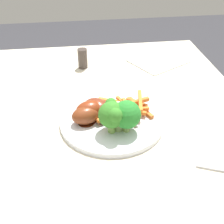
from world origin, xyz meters
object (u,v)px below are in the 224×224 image
at_px(broccoli_floret_front, 112,114).
at_px(chicken_drumstick_near, 88,115).
at_px(pepper_shaker, 83,58).
at_px(broccoli_floret_middle, 126,114).
at_px(carrot_fries_pile, 128,107).
at_px(broccoli_floret_back, 118,115).
at_px(dining_table, 115,157).
at_px(chicken_drumstick_extra, 92,109).
at_px(chicken_drumstick_far, 98,109).
at_px(dinner_plate, 112,121).

xyz_separation_m(broccoli_floret_front, chicken_drumstick_near, (0.04, 0.05, -0.03)).
relative_size(broccoli_floret_front, pepper_shaker, 1.21).
xyz_separation_m(broccoli_floret_middle, carrot_fries_pile, (0.07, -0.02, -0.03)).
xyz_separation_m(broccoli_floret_middle, broccoli_floret_back, (0.00, 0.02, -0.01)).
height_order(dining_table, pepper_shaker, pepper_shaker).
bearing_deg(dining_table, carrot_fries_pile, -60.95).
distance_m(carrot_fries_pile, chicken_drumstick_extra, 0.09).
bearing_deg(chicken_drumstick_extra, broccoli_floret_middle, -130.69).
distance_m(broccoli_floret_middle, chicken_drumstick_extra, 0.09).
bearing_deg(broccoli_floret_front, carrot_fries_pile, -33.01).
height_order(broccoli_floret_middle, broccoli_floret_back, broccoli_floret_middle).
bearing_deg(chicken_drumstick_far, broccoli_floret_front, -159.34).
relative_size(dinner_plate, pepper_shaker, 3.96).
bearing_deg(dining_table, pepper_shaker, 11.66).
height_order(chicken_drumstick_far, pepper_shaker, pepper_shaker).
relative_size(broccoli_floret_front, chicken_drumstick_far, 0.69).
relative_size(dining_table, chicken_drumstick_extra, 8.12).
bearing_deg(broccoli_floret_front, broccoli_floret_middle, -88.46).
distance_m(dining_table, broccoli_floret_middle, 0.19).
xyz_separation_m(chicken_drumstick_near, chicken_drumstick_far, (0.02, -0.02, 0.00)).
bearing_deg(dining_table, broccoli_floret_middle, -165.82).
xyz_separation_m(carrot_fries_pile, chicken_drumstick_far, (-0.01, 0.07, 0.01)).
bearing_deg(pepper_shaker, dinner_plate, -170.35).
relative_size(broccoli_floret_middle, chicken_drumstick_near, 0.62).
distance_m(dining_table, broccoli_floret_front, 0.19).
bearing_deg(broccoli_floret_middle, chicken_drumstick_far, 40.42).
height_order(broccoli_floret_front, carrot_fries_pile, broccoli_floret_front).
distance_m(broccoli_floret_front, pepper_shaker, 0.36).
bearing_deg(dinner_plate, broccoli_floret_middle, -153.49).
height_order(chicken_drumstick_extra, pepper_shaker, pepper_shaker).
height_order(dinner_plate, chicken_drumstick_near, chicken_drumstick_near).
bearing_deg(carrot_fries_pile, chicken_drumstick_far, 98.54).
relative_size(carrot_fries_pile, chicken_drumstick_near, 1.09).
distance_m(chicken_drumstick_far, pepper_shaker, 0.29).
bearing_deg(chicken_drumstick_near, broccoli_floret_middle, -118.28).
distance_m(dinner_plate, broccoli_floret_back, 0.06).
distance_m(chicken_drumstick_extra, pepper_shaker, 0.29).
xyz_separation_m(dinner_plate, chicken_drumstick_far, (0.02, 0.03, 0.03)).
bearing_deg(pepper_shaker, dining_table, -168.34).
bearing_deg(broccoli_floret_back, pepper_shaker, 9.83).
bearing_deg(chicken_drumstick_extra, broccoli_floret_front, -146.64).
bearing_deg(pepper_shaker, broccoli_floret_front, -172.61).
relative_size(dinner_plate, broccoli_floret_front, 3.26).
bearing_deg(broccoli_floret_middle, broccoli_floret_back, 73.39).
height_order(dining_table, broccoli_floret_front, broccoli_floret_front).
bearing_deg(carrot_fries_pile, broccoli_floret_front, 146.99).
height_order(broccoli_floret_front, broccoli_floret_middle, same).
height_order(broccoli_floret_back, chicken_drumstick_near, broccoli_floret_back).
distance_m(dining_table, chicken_drumstick_near, 0.17).
height_order(broccoli_floret_front, broccoli_floret_back, broccoli_floret_front).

